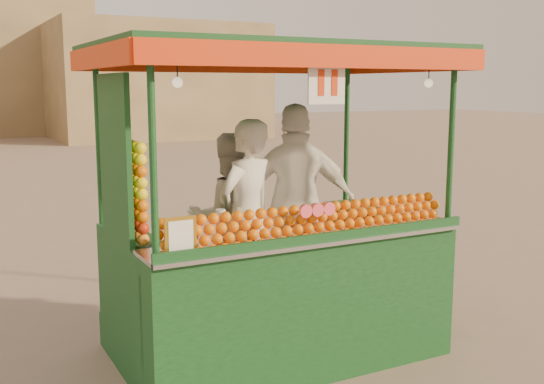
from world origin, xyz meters
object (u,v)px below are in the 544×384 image
juice_cart (272,259)px  vendor_left (247,218)px  vendor_middle (228,217)px  vendor_right (297,205)px

juice_cart → vendor_left: juice_cart is taller
vendor_left → juice_cart: bearing=79.6°
vendor_left → vendor_middle: size_ratio=1.09×
juice_cart → vendor_left: (-0.08, 0.32, 0.30)m
vendor_middle → vendor_right: vendor_right is taller
vendor_right → juice_cart: bearing=62.7°
juice_cart → vendor_middle: juice_cart is taller
vendor_left → vendor_right: size_ratio=0.93×
vendor_middle → juice_cart: bearing=104.6°
juice_cart → vendor_right: juice_cart is taller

